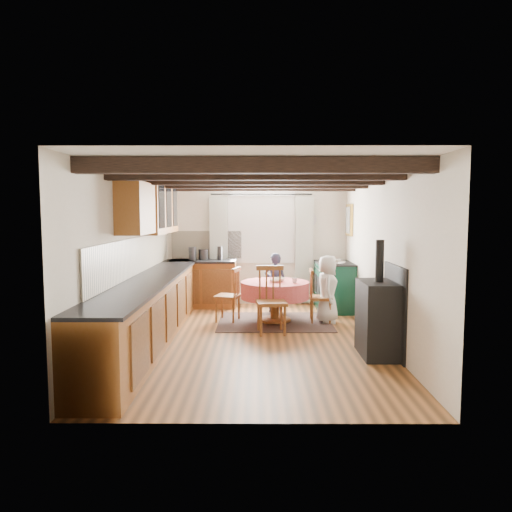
{
  "coord_description": "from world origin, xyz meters",
  "views": [
    {
      "loc": [
        0.03,
        -6.76,
        1.85
      ],
      "look_at": [
        0.0,
        0.8,
        1.15
      ],
      "focal_mm": 33.32,
      "sensor_mm": 36.0,
      "label": 1
    }
  ],
  "objects_px": {
    "chair_near": "(271,300)",
    "cup": "(294,280)",
    "dining_table": "(275,302)",
    "chair_right": "(320,296)",
    "cast_iron_stove": "(379,298)",
    "child_far": "(275,283)",
    "aga_range": "(334,286)",
    "child_right": "(327,289)",
    "chair_left": "(228,294)"
  },
  "relations": [
    {
      "from": "dining_table",
      "to": "chair_near",
      "type": "distance_m",
      "value": 0.77
    },
    {
      "from": "chair_left",
      "to": "cast_iron_stove",
      "type": "bearing_deg",
      "value": 61.21
    },
    {
      "from": "cup",
      "to": "dining_table",
      "type": "bearing_deg",
      "value": 155.24
    },
    {
      "from": "aga_range",
      "to": "child_right",
      "type": "height_order",
      "value": "child_right"
    },
    {
      "from": "cast_iron_stove",
      "to": "child_right",
      "type": "bearing_deg",
      "value": 101.73
    },
    {
      "from": "chair_left",
      "to": "child_far",
      "type": "distance_m",
      "value": 1.08
    },
    {
      "from": "cast_iron_stove",
      "to": "child_far",
      "type": "bearing_deg",
      "value": 115.09
    },
    {
      "from": "chair_near",
      "to": "cast_iron_stove",
      "type": "relative_size",
      "value": 0.69
    },
    {
      "from": "cast_iron_stove",
      "to": "child_right",
      "type": "height_order",
      "value": "cast_iron_stove"
    },
    {
      "from": "child_far",
      "to": "child_right",
      "type": "distance_m",
      "value": 1.15
    },
    {
      "from": "dining_table",
      "to": "cast_iron_stove",
      "type": "xyz_separation_m",
      "value": [
        1.27,
        -1.86,
        0.41
      ]
    },
    {
      "from": "child_right",
      "to": "cup",
      "type": "xyz_separation_m",
      "value": [
        -0.56,
        -0.13,
        0.17
      ]
    },
    {
      "from": "cast_iron_stove",
      "to": "child_far",
      "type": "height_order",
      "value": "cast_iron_stove"
    },
    {
      "from": "chair_near",
      "to": "child_far",
      "type": "xyz_separation_m",
      "value": [
        0.11,
        1.51,
        0.04
      ]
    },
    {
      "from": "chair_right",
      "to": "aga_range",
      "type": "height_order",
      "value": "aga_range"
    },
    {
      "from": "aga_range",
      "to": "child_far",
      "type": "height_order",
      "value": "child_far"
    },
    {
      "from": "dining_table",
      "to": "cast_iron_stove",
      "type": "relative_size",
      "value": 0.76
    },
    {
      "from": "chair_near",
      "to": "aga_range",
      "type": "height_order",
      "value": "chair_near"
    },
    {
      "from": "dining_table",
      "to": "chair_near",
      "type": "xyz_separation_m",
      "value": [
        -0.08,
        -0.75,
        0.17
      ]
    },
    {
      "from": "chair_right",
      "to": "child_right",
      "type": "xyz_separation_m",
      "value": [
        0.11,
        -0.02,
        0.12
      ]
    },
    {
      "from": "dining_table",
      "to": "chair_right",
      "type": "bearing_deg",
      "value": 0.58
    },
    {
      "from": "chair_right",
      "to": "aga_range",
      "type": "relative_size",
      "value": 0.89
    },
    {
      "from": "aga_range",
      "to": "child_right",
      "type": "distance_m",
      "value": 1.04
    },
    {
      "from": "chair_right",
      "to": "cast_iron_stove",
      "type": "xyz_separation_m",
      "value": [
        0.5,
        -1.87,
        0.3
      ]
    },
    {
      "from": "chair_near",
      "to": "child_right",
      "type": "bearing_deg",
      "value": 31.06
    },
    {
      "from": "chair_right",
      "to": "child_far",
      "type": "xyz_separation_m",
      "value": [
        -0.73,
        0.75,
        0.1
      ]
    },
    {
      "from": "chair_left",
      "to": "child_far",
      "type": "bearing_deg",
      "value": 143.84
    },
    {
      "from": "aga_range",
      "to": "cup",
      "type": "relative_size",
      "value": 10.64
    },
    {
      "from": "dining_table",
      "to": "child_far",
      "type": "height_order",
      "value": "child_far"
    },
    {
      "from": "chair_right",
      "to": "aga_range",
      "type": "xyz_separation_m",
      "value": [
        0.39,
        0.98,
        0.02
      ]
    },
    {
      "from": "cast_iron_stove",
      "to": "aga_range",
      "type": "bearing_deg",
      "value": 92.21
    },
    {
      "from": "dining_table",
      "to": "aga_range",
      "type": "relative_size",
      "value": 1.13
    },
    {
      "from": "chair_right",
      "to": "chair_left",
      "type": "bearing_deg",
      "value": 89.9
    },
    {
      "from": "chair_near",
      "to": "chair_right",
      "type": "xyz_separation_m",
      "value": [
        0.85,
        0.76,
        -0.07
      ]
    },
    {
      "from": "cast_iron_stove",
      "to": "child_right",
      "type": "xyz_separation_m",
      "value": [
        -0.38,
        1.85,
        -0.18
      ]
    },
    {
      "from": "chair_near",
      "to": "cup",
      "type": "distance_m",
      "value": 0.75
    },
    {
      "from": "child_right",
      "to": "cup",
      "type": "bearing_deg",
      "value": 111.06
    },
    {
      "from": "aga_range",
      "to": "child_right",
      "type": "relative_size",
      "value": 0.89
    },
    {
      "from": "aga_range",
      "to": "child_right",
      "type": "xyz_separation_m",
      "value": [
        -0.27,
        -1.0,
        0.1
      ]
    },
    {
      "from": "chair_left",
      "to": "cup",
      "type": "distance_m",
      "value": 1.17
    },
    {
      "from": "child_far",
      "to": "cup",
      "type": "height_order",
      "value": "child_far"
    },
    {
      "from": "chair_left",
      "to": "chair_right",
      "type": "relative_size",
      "value": 1.03
    },
    {
      "from": "chair_right",
      "to": "child_right",
      "type": "bearing_deg",
      "value": -97.97
    },
    {
      "from": "chair_left",
      "to": "cast_iron_stove",
      "type": "distance_m",
      "value": 2.85
    },
    {
      "from": "chair_near",
      "to": "cup",
      "type": "xyz_separation_m",
      "value": [
        0.4,
        0.6,
        0.22
      ]
    },
    {
      "from": "chair_near",
      "to": "chair_left",
      "type": "relative_size",
      "value": 1.12
    },
    {
      "from": "chair_right",
      "to": "child_far",
      "type": "relative_size",
      "value": 0.81
    },
    {
      "from": "cast_iron_stove",
      "to": "child_far",
      "type": "xyz_separation_m",
      "value": [
        -1.23,
        2.63,
        -0.2
      ]
    },
    {
      "from": "aga_range",
      "to": "dining_table",
      "type": "bearing_deg",
      "value": -139.61
    },
    {
      "from": "child_far",
      "to": "cup",
      "type": "bearing_deg",
      "value": 113.61
    }
  ]
}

